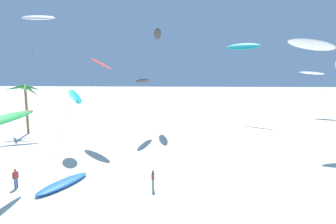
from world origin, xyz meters
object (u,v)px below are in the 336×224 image
object	(u,v)px
flying_kite_2	(157,34)
flying_kite_10	(312,45)
person_near_right	(16,177)
flying_kite_7	(143,81)
flying_kite_1	(75,96)
flying_kite_0	(243,47)
flying_kite_3	(312,73)
palm_tree_1	(26,93)
person_near_left	(153,179)
grounded_kite_1	(63,183)
flying_kite_8	(0,120)
flying_kite_5	(100,63)
flying_kite_4	(38,18)

from	to	relation	value
flying_kite_2	flying_kite_10	world-z (taller)	flying_kite_2
person_near_right	flying_kite_7	bearing A→B (deg)	66.86
flying_kite_1	flying_kite_0	bearing A→B (deg)	44.69
flying_kite_1	person_near_right	world-z (taller)	flying_kite_1
flying_kite_10	flying_kite_3	bearing A→B (deg)	66.00
flying_kite_7	palm_tree_1	bearing A→B (deg)	177.87
flying_kite_3	flying_kite_7	xyz separation A→B (m)	(-32.11, -20.30, -0.78)
flying_kite_1	flying_kite_10	xyz separation A→B (m)	(28.06, 4.38, 6.05)
flying_kite_7	person_near_left	xyz separation A→B (m)	(3.19, -18.71, -7.07)
flying_kite_3	flying_kite_10	size ratio (longest dim) A/B	0.68
flying_kite_10	grounded_kite_1	world-z (taller)	flying_kite_10
palm_tree_1	flying_kite_2	world-z (taller)	flying_kite_2
flying_kite_1	flying_kite_8	size ratio (longest dim) A/B	0.84
flying_kite_1	flying_kite_7	world-z (taller)	flying_kite_7
palm_tree_1	flying_kite_8	xyz separation A→B (m)	(9.91, -21.72, -0.12)
flying_kite_5	flying_kite_7	distance (m)	6.61
person_near_left	person_near_right	distance (m)	11.28
flying_kite_0	grounded_kite_1	world-z (taller)	flying_kite_0
flying_kite_1	flying_kite_10	bearing A→B (deg)	8.88
flying_kite_2	flying_kite_10	size ratio (longest dim) A/B	1.18
flying_kite_10	grounded_kite_1	xyz separation A→B (m)	(-25.73, -14.31, -12.38)
flying_kite_2	flying_kite_7	bearing A→B (deg)	-101.29
palm_tree_1	flying_kite_4	size ratio (longest dim) A/B	0.41
flying_kite_2	flying_kite_10	bearing A→B (deg)	-29.69
flying_kite_1	flying_kite_5	bearing A→B (deg)	70.91
flying_kite_10	flying_kite_1	bearing A→B (deg)	-171.12
flying_kite_0	flying_kite_8	size ratio (longest dim) A/B	1.60
grounded_kite_1	flying_kite_2	bearing A→B (deg)	77.05
flying_kite_3	flying_kite_10	xyz separation A→B (m)	(-10.81, -24.28, 3.84)
flying_kite_8	person_near_right	distance (m)	5.61
flying_kite_4	palm_tree_1	bearing A→B (deg)	-95.23
flying_kite_7	grounded_kite_1	world-z (taller)	flying_kite_7
flying_kite_8	grounded_kite_1	world-z (taller)	flying_kite_8
palm_tree_1	flying_kite_0	bearing A→B (deg)	22.65
palm_tree_1	flying_kite_5	bearing A→B (deg)	-18.45
flying_kite_8	grounded_kite_1	bearing A→B (deg)	41.35
flying_kite_8	person_near_left	xyz separation A→B (m)	(10.78, 2.36, -5.16)
person_near_left	person_near_right	world-z (taller)	person_near_right
flying_kite_0	person_near_left	size ratio (longest dim) A/B	8.84
flying_kite_3	flying_kite_4	xyz separation A→B (m)	(-49.19, -15.10, 8.81)
flying_kite_2	flying_kite_7	distance (m)	10.39
flying_kite_10	person_near_left	size ratio (longest dim) A/B	8.39
flying_kite_3	flying_kite_8	xyz separation A→B (m)	(-39.70, -41.37, -2.69)
flying_kite_1	flying_kite_4	bearing A→B (deg)	127.22
palm_tree_1	flying_kite_3	world-z (taller)	flying_kite_3
flying_kite_4	grounded_kite_1	xyz separation A→B (m)	(12.64, -23.49, -17.36)
flying_kite_1	flying_kite_3	distance (m)	48.35
flying_kite_3	flying_kite_2	bearing A→B (deg)	-157.07
flying_kite_1	person_near_right	bearing A→B (deg)	-97.14
flying_kite_0	flying_kite_3	world-z (taller)	flying_kite_0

